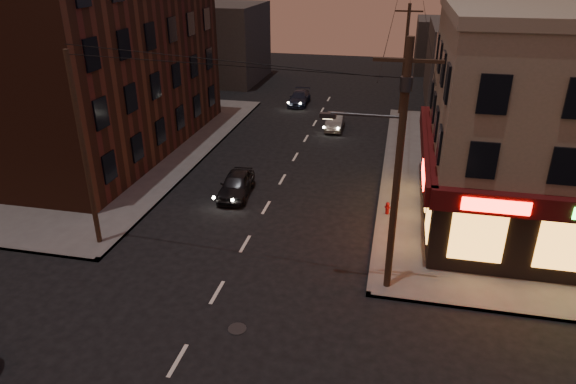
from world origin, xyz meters
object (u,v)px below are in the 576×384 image
(fire_hydrant, at_px, (387,207))
(sedan_far, at_px, (299,98))
(sedan_near, at_px, (236,184))
(sedan_mid, at_px, (335,121))

(fire_hydrant, bearing_deg, sedan_far, 112.97)
(sedan_near, relative_size, sedan_mid, 1.08)
(sedan_mid, xyz_separation_m, fire_hydrant, (4.73, -14.45, -0.10))
(sedan_near, xyz_separation_m, sedan_far, (-0.34, 20.26, -0.08))
(sedan_near, height_order, sedan_mid, sedan_near)
(sedan_far, height_order, fire_hydrant, sedan_far)
(sedan_near, xyz_separation_m, sedan_mid, (3.86, 13.62, -0.07))
(fire_hydrant, bearing_deg, sedan_mid, 108.14)
(sedan_mid, distance_m, fire_hydrant, 15.20)
(sedan_near, distance_m, sedan_far, 20.27)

